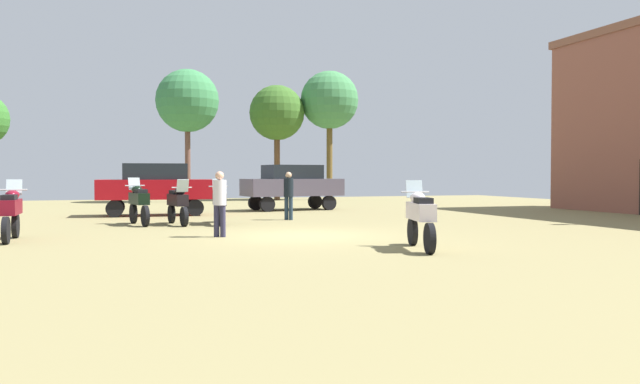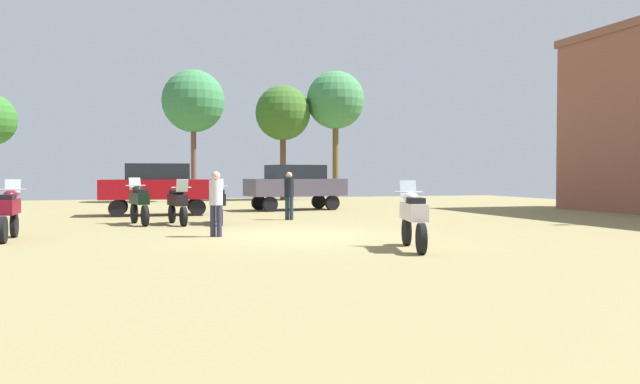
{
  "view_description": "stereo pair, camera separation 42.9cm",
  "coord_description": "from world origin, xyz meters",
  "px_view_note": "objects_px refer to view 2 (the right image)",
  "views": [
    {
      "loc": [
        -4.82,
        -15.65,
        1.62
      ],
      "look_at": [
        1.93,
        4.31,
        1.02
      ],
      "focal_mm": 35.57,
      "sensor_mm": 36.0,
      "label": 1
    },
    {
      "loc": [
        -4.42,
        -15.78,
        1.62
      ],
      "look_at": [
        1.93,
        4.31,
        1.02
      ],
      "focal_mm": 35.57,
      "sensor_mm": 36.0,
      "label": 2
    }
  ],
  "objects_px": {
    "motorcycle_2": "(219,202)",
    "tree_2": "(193,102)",
    "motorcycle_3": "(178,202)",
    "person_1": "(289,192)",
    "motorcycle_7": "(413,216)",
    "person_3": "(216,199)",
    "car_2": "(158,185)",
    "motorcycle_6": "(9,211)",
    "motorcycle_4": "(139,202)",
    "tree_1": "(336,101)",
    "tree_4": "(283,114)",
    "car_3": "(295,184)"
  },
  "relations": [
    {
      "from": "motorcycle_2",
      "to": "car_2",
      "type": "xyz_separation_m",
      "value": [
        -1.64,
        4.93,
        0.46
      ]
    },
    {
      "from": "motorcycle_4",
      "to": "motorcycle_2",
      "type": "bearing_deg",
      "value": -20.98
    },
    {
      "from": "motorcycle_2",
      "to": "tree_1",
      "type": "relative_size",
      "value": 0.28
    },
    {
      "from": "motorcycle_4",
      "to": "person_3",
      "type": "height_order",
      "value": "person_3"
    },
    {
      "from": "motorcycle_3",
      "to": "person_1",
      "type": "xyz_separation_m",
      "value": [
        3.89,
        0.94,
        0.26
      ]
    },
    {
      "from": "motorcycle_7",
      "to": "tree_1",
      "type": "height_order",
      "value": "tree_1"
    },
    {
      "from": "motorcycle_4",
      "to": "person_1",
      "type": "bearing_deg",
      "value": -4.68
    },
    {
      "from": "motorcycle_3",
      "to": "motorcycle_2",
      "type": "bearing_deg",
      "value": 168.65
    },
    {
      "from": "car_2",
      "to": "person_1",
      "type": "xyz_separation_m",
      "value": [
        4.23,
        -3.92,
        -0.2
      ]
    },
    {
      "from": "motorcycle_4",
      "to": "car_2",
      "type": "relative_size",
      "value": 0.48
    },
    {
      "from": "tree_1",
      "to": "tree_4",
      "type": "distance_m",
      "value": 3.4
    },
    {
      "from": "motorcycle_4",
      "to": "car_3",
      "type": "distance_m",
      "value": 9.34
    },
    {
      "from": "motorcycle_2",
      "to": "motorcycle_7",
      "type": "bearing_deg",
      "value": -64.56
    },
    {
      "from": "person_3",
      "to": "car_3",
      "type": "bearing_deg",
      "value": 95.26
    },
    {
      "from": "person_1",
      "to": "tree_2",
      "type": "relative_size",
      "value": 0.22
    },
    {
      "from": "motorcycle_3",
      "to": "car_3",
      "type": "relative_size",
      "value": 0.48
    },
    {
      "from": "motorcycle_4",
      "to": "tree_2",
      "type": "xyz_separation_m",
      "value": [
        3.47,
        16.08,
        5.02
      ]
    },
    {
      "from": "car_3",
      "to": "motorcycle_2",
      "type": "bearing_deg",
      "value": 139.75
    },
    {
      "from": "motorcycle_2",
      "to": "person_3",
      "type": "height_order",
      "value": "person_3"
    },
    {
      "from": "car_3",
      "to": "tree_1",
      "type": "relative_size",
      "value": 0.56
    },
    {
      "from": "person_1",
      "to": "car_2",
      "type": "bearing_deg",
      "value": 178.88
    },
    {
      "from": "motorcycle_2",
      "to": "tree_2",
      "type": "xyz_separation_m",
      "value": [
        1.01,
        16.5,
        5.03
      ]
    },
    {
      "from": "motorcycle_2",
      "to": "tree_2",
      "type": "height_order",
      "value": "tree_2"
    },
    {
      "from": "car_3",
      "to": "tree_4",
      "type": "distance_m",
      "value": 11.67
    },
    {
      "from": "motorcycle_4",
      "to": "tree_2",
      "type": "height_order",
      "value": "tree_2"
    },
    {
      "from": "motorcycle_7",
      "to": "tree_4",
      "type": "bearing_deg",
      "value": 96.63
    },
    {
      "from": "motorcycle_2",
      "to": "tree_4",
      "type": "distance_m",
      "value": 19.19
    },
    {
      "from": "motorcycle_3",
      "to": "car_2",
      "type": "relative_size",
      "value": 0.49
    },
    {
      "from": "car_2",
      "to": "motorcycle_6",
      "type": "bearing_deg",
      "value": 158.25
    },
    {
      "from": "motorcycle_7",
      "to": "car_3",
      "type": "xyz_separation_m",
      "value": [
        1.5,
        14.93,
        0.45
      ]
    },
    {
      "from": "tree_2",
      "to": "motorcycle_4",
      "type": "bearing_deg",
      "value": -102.18
    },
    {
      "from": "motorcycle_3",
      "to": "tree_1",
      "type": "distance_m",
      "value": 20.99
    },
    {
      "from": "motorcycle_2",
      "to": "tree_4",
      "type": "relative_size",
      "value": 0.32
    },
    {
      "from": "motorcycle_6",
      "to": "car_3",
      "type": "height_order",
      "value": "car_3"
    },
    {
      "from": "car_2",
      "to": "person_3",
      "type": "relative_size",
      "value": 2.64
    },
    {
      "from": "car_2",
      "to": "person_1",
      "type": "bearing_deg",
      "value": -129.58
    },
    {
      "from": "motorcycle_3",
      "to": "motorcycle_7",
      "type": "bearing_deg",
      "value": 108.35
    },
    {
      "from": "motorcycle_7",
      "to": "person_3",
      "type": "relative_size",
      "value": 1.3
    },
    {
      "from": "motorcycle_2",
      "to": "motorcycle_6",
      "type": "xyz_separation_m",
      "value": [
        -5.59,
        -3.55,
        0.01
      ]
    },
    {
      "from": "tree_1",
      "to": "tree_2",
      "type": "height_order",
      "value": "tree_1"
    },
    {
      "from": "motorcycle_2",
      "to": "tree_1",
      "type": "xyz_separation_m",
      "value": [
        9.8,
        17.03,
        5.44
      ]
    },
    {
      "from": "motorcycle_6",
      "to": "car_2",
      "type": "height_order",
      "value": "car_2"
    },
    {
      "from": "motorcycle_4",
      "to": "person_1",
      "type": "relative_size",
      "value": 1.26
    },
    {
      "from": "tree_2",
      "to": "tree_4",
      "type": "xyz_separation_m",
      "value": [
        5.52,
        0.95,
        -0.44
      ]
    },
    {
      "from": "motorcycle_2",
      "to": "person_3",
      "type": "relative_size",
      "value": 1.35
    },
    {
      "from": "motorcycle_4",
      "to": "motorcycle_7",
      "type": "relative_size",
      "value": 0.97
    },
    {
      "from": "motorcycle_3",
      "to": "motorcycle_4",
      "type": "relative_size",
      "value": 1.02
    },
    {
      "from": "motorcycle_3",
      "to": "person_1",
      "type": "bearing_deg",
      "value": -174.94
    },
    {
      "from": "car_2",
      "to": "motorcycle_2",
      "type": "bearing_deg",
      "value": -158.35
    },
    {
      "from": "motorcycle_7",
      "to": "person_3",
      "type": "height_order",
      "value": "person_3"
    }
  ]
}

